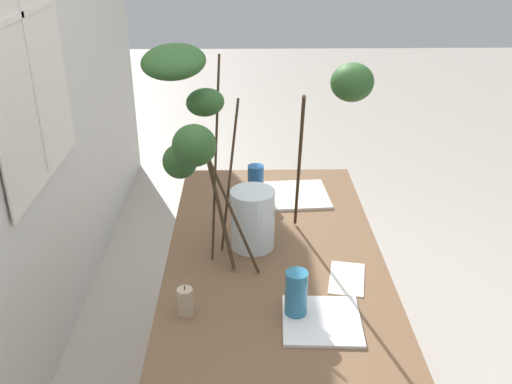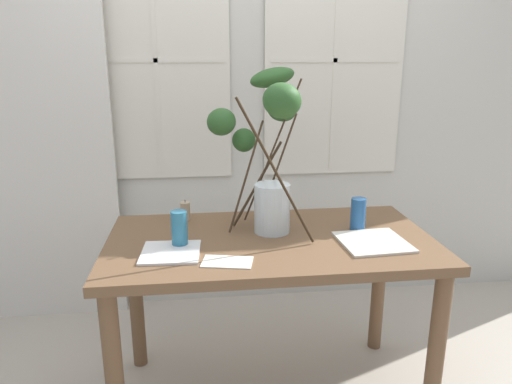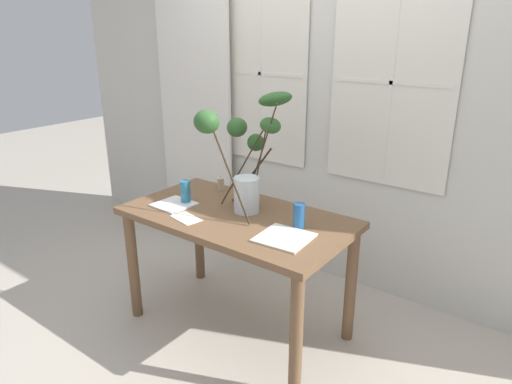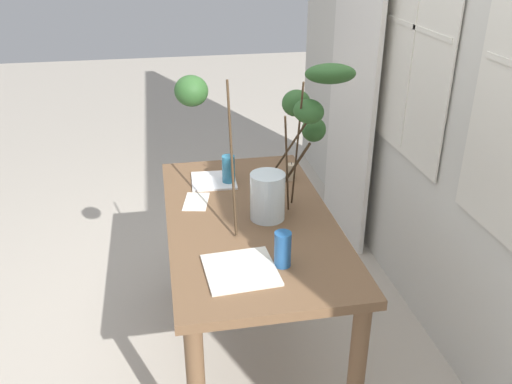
% 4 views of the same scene
% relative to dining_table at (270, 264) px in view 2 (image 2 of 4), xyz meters
% --- Properties ---
extents(back_wall_with_windows, '(5.12, 0.14, 2.87)m').
position_rel_dining_table_xyz_m(back_wall_with_windows, '(-0.00, 1.00, 0.78)').
color(back_wall_with_windows, beige).
rests_on(back_wall_with_windows, ground).
extents(curtain_sheer_side, '(0.77, 0.03, 2.38)m').
position_rel_dining_table_xyz_m(curtain_sheer_side, '(-1.15, 0.87, 0.53)').
color(curtain_sheer_side, silver).
rests_on(curtain_sheer_side, ground).
extents(dining_table, '(1.36, 0.73, 0.78)m').
position_rel_dining_table_xyz_m(dining_table, '(0.00, 0.00, 0.00)').
color(dining_table, brown).
rests_on(dining_table, ground).
extents(vase_with_branches, '(0.45, 0.73, 0.70)m').
position_rel_dining_table_xyz_m(vase_with_branches, '(-0.00, 0.13, 0.48)').
color(vase_with_branches, silver).
rests_on(vase_with_branches, dining_table).
extents(drinking_glass_blue_left, '(0.06, 0.06, 0.15)m').
position_rel_dining_table_xyz_m(drinking_glass_blue_left, '(-0.37, -0.04, 0.19)').
color(drinking_glass_blue_left, teal).
rests_on(drinking_glass_blue_left, dining_table).
extents(drinking_glass_blue_right, '(0.07, 0.07, 0.14)m').
position_rel_dining_table_xyz_m(drinking_glass_blue_right, '(0.39, 0.06, 0.19)').
color(drinking_glass_blue_right, '#235693').
rests_on(drinking_glass_blue_right, dining_table).
extents(plate_square_left, '(0.23, 0.23, 0.01)m').
position_rel_dining_table_xyz_m(plate_square_left, '(-0.41, -0.12, 0.12)').
color(plate_square_left, white).
rests_on(plate_square_left, dining_table).
extents(plate_square_right, '(0.28, 0.28, 0.01)m').
position_rel_dining_table_xyz_m(plate_square_right, '(0.41, -0.11, 0.12)').
color(plate_square_right, silver).
rests_on(plate_square_right, dining_table).
extents(napkin_folded, '(0.20, 0.14, 0.00)m').
position_rel_dining_table_xyz_m(napkin_folded, '(-0.19, -0.22, 0.12)').
color(napkin_folded, silver).
rests_on(napkin_folded, dining_table).
extents(pillar_candle, '(0.05, 0.05, 0.10)m').
position_rel_dining_table_xyz_m(pillar_candle, '(-0.36, 0.28, 0.16)').
color(pillar_candle, tan).
rests_on(pillar_candle, dining_table).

